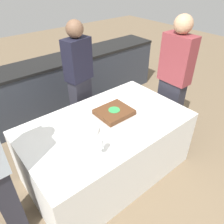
{
  "coord_description": "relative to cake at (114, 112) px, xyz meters",
  "views": [
    {
      "loc": [
        -1.16,
        -1.5,
        2.19
      ],
      "look_at": [
        0.08,
        0.0,
        0.85
      ],
      "focal_mm": 35.0,
      "sensor_mm": 36.0,
      "label": 1
    }
  ],
  "objects": [
    {
      "name": "side_plate_right_edge",
      "position": [
        0.35,
        -0.17,
        -0.03
      ],
      "size": [
        0.2,
        0.2,
        0.0
      ],
      "color": "white",
      "rests_on": "dining_table"
    },
    {
      "name": "dining_table",
      "position": [
        -0.16,
        -0.06,
        -0.41
      ],
      "size": [
        1.84,
        1.1,
        0.75
      ],
      "color": "silver",
      "rests_on": "ground_plane"
    },
    {
      "name": "side_plate_near_cake",
      "position": [
        -0.06,
        0.31,
        -0.03
      ],
      "size": [
        0.2,
        0.2,
        0.0
      ],
      "color": "white",
      "rests_on": "dining_table"
    },
    {
      "name": "plate_stack",
      "position": [
        -0.43,
        -0.08,
        -0.0
      ],
      "size": [
        0.24,
        0.24,
        0.05
      ],
      "color": "white",
      "rests_on": "dining_table"
    },
    {
      "name": "wine_glass",
      "position": [
        -0.5,
        -0.41,
        0.1
      ],
      "size": [
        0.06,
        0.06,
        0.19
      ],
      "color": "white",
      "rests_on": "dining_table"
    },
    {
      "name": "ground_plane",
      "position": [
        -0.16,
        -0.06,
        -0.78
      ],
      "size": [
        14.0,
        14.0,
        0.0
      ],
      "primitive_type": "plane",
      "color": "#7A664C"
    },
    {
      "name": "back_counter",
      "position": [
        -0.16,
        1.56,
        -0.32
      ],
      "size": [
        4.4,
        0.58,
        0.92
      ],
      "color": "#333842",
      "rests_on": "ground_plane"
    },
    {
      "name": "utensil_pile",
      "position": [
        -0.08,
        -0.48,
        -0.02
      ],
      "size": [
        0.13,
        0.11,
        0.02
      ],
      "color": "white",
      "rests_on": "dining_table"
    },
    {
      "name": "person_cutting_cake",
      "position": [
        0.0,
        0.71,
        0.1
      ],
      "size": [
        0.37,
        0.26,
        1.67
      ],
      "rotation": [
        0.0,
        0.0,
        -2.93
      ],
      "color": "#282833",
      "rests_on": "ground_plane"
    },
    {
      "name": "person_seated_right",
      "position": [
        0.98,
        -0.06,
        0.12
      ],
      "size": [
        0.22,
        0.41,
        1.72
      ],
      "rotation": [
        0.0,
        0.0,
        -1.57
      ],
      "color": "#282833",
      "rests_on": "ground_plane"
    },
    {
      "name": "cake",
      "position": [
        0.0,
        0.0,
        0.0
      ],
      "size": [
        0.42,
        0.37,
        0.06
      ],
      "color": "#B7B2AD",
      "rests_on": "dining_table"
    }
  ]
}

